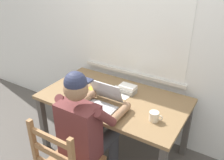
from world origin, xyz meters
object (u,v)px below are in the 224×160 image
laptop (101,101)px  landscape_photo_print (93,89)px  desk (114,104)px  coffee_mug_white (154,116)px  computer_mouse (120,114)px  coffee_mug_dark (77,83)px  seated_person (87,126)px  book_stack_main (128,89)px

laptop → landscape_photo_print: size_ratio=2.54×
desk → coffee_mug_white: (0.50, -0.15, 0.13)m
computer_mouse → coffee_mug_dark: (-0.66, 0.20, 0.03)m
computer_mouse → coffee_mug_white: bearing=16.5°
computer_mouse → landscape_photo_print: computer_mouse is taller
coffee_mug_white → landscape_photo_print: size_ratio=0.95×
laptop → coffee_mug_dark: size_ratio=2.85×
desk → seated_person: seated_person is taller
coffee_mug_dark → landscape_photo_print: bearing=20.3°
laptop → coffee_mug_dark: laptop is taller
landscape_photo_print → coffee_mug_dark: bearing=-141.3°
coffee_mug_white → landscape_photo_print: 0.79m
landscape_photo_print → laptop: bearing=-24.0°
laptop → landscape_photo_print: bearing=137.6°
desk → coffee_mug_dark: (-0.45, -0.03, 0.13)m
desk → coffee_mug_white: coffee_mug_white is taller
coffee_mug_white → landscape_photo_print: coffee_mug_white is taller
desk → coffee_mug_dark: 0.47m
seated_person → computer_mouse: 0.32m
coffee_mug_white → book_stack_main: size_ratio=0.68×
book_stack_main → landscape_photo_print: book_stack_main is taller
seated_person → coffee_mug_white: 0.58m
book_stack_main → computer_mouse: bearing=-71.2°
computer_mouse → book_stack_main: size_ratio=0.55×
seated_person → laptop: (-0.05, 0.29, 0.08)m
coffee_mug_dark → landscape_photo_print: coffee_mug_dark is taller
coffee_mug_dark → laptop: bearing=-21.5°
computer_mouse → landscape_photo_print: (-0.49, 0.27, -0.02)m
computer_mouse → landscape_photo_print: bearing=151.3°
coffee_mug_white → book_stack_main: (-0.42, 0.30, 0.00)m
coffee_mug_dark → landscape_photo_print: (0.17, 0.06, -0.05)m
desk → laptop: laptop is taller
seated_person → coffee_mug_dark: bearing=136.2°
desk → book_stack_main: size_ratio=8.10×
book_stack_main → coffee_mug_white: bearing=-35.9°
coffee_mug_white → coffee_mug_dark: bearing=173.0°
book_stack_main → landscape_photo_print: 0.38m
laptop → coffee_mug_dark: 0.46m
desk → coffee_mug_dark: bearing=-175.9°
coffee_mug_white → seated_person: bearing=-144.0°
desk → book_stack_main: bearing=64.2°
seated_person → landscape_photo_print: 0.60m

